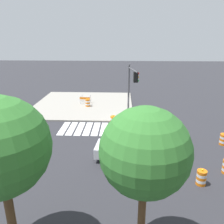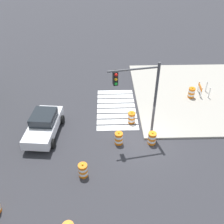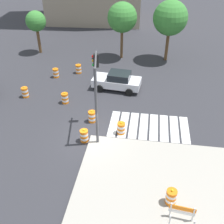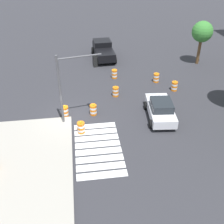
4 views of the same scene
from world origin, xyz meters
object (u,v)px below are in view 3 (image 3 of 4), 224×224
(traffic_light_pole, at_px, (96,85))
(street_tree_streetside_far, at_px, (122,18))
(traffic_barrel_opposite_curb, at_px, (121,128))
(traffic_barrel_on_sidewalk, at_px, (171,197))
(traffic_barrel_near_corner, at_px, (56,73))
(traffic_barrel_median_far, at_px, (84,136))
(traffic_barrel_far_curb, at_px, (25,92))
(street_tree_streetside_mid, at_px, (36,22))
(construction_barricade, at_px, (182,214))
(sports_car, at_px, (117,81))
(traffic_barrel_crosswalk_end, at_px, (78,69))
(traffic_barrel_median_near, at_px, (92,117))
(street_tree_streetside_near, at_px, (170,18))
(traffic_barrel_lane_center, at_px, (65,98))

(traffic_light_pole, relative_size, street_tree_streetside_far, 0.91)
(traffic_barrel_opposite_curb, height_order, traffic_barrel_on_sidewalk, traffic_barrel_on_sidewalk)
(traffic_barrel_on_sidewalk, height_order, traffic_light_pole, traffic_light_pole)
(traffic_barrel_near_corner, relative_size, traffic_barrel_median_far, 1.00)
(traffic_barrel_median_far, xyz_separation_m, traffic_barrel_far_curb, (-6.43, 5.01, 0.00))
(street_tree_streetside_mid, bearing_deg, street_tree_streetside_far, -0.77)
(traffic_barrel_near_corner, height_order, construction_barricade, construction_barricade)
(traffic_barrel_far_curb, distance_m, traffic_barrel_opposite_curb, 9.63)
(sports_car, distance_m, traffic_light_pole, 7.32)
(traffic_barrel_crosswalk_end, bearing_deg, construction_barricade, -59.63)
(traffic_barrel_median_near, bearing_deg, traffic_barrel_on_sidewalk, -49.84)
(traffic_barrel_crosswalk_end, bearing_deg, traffic_barrel_median_far, -73.63)
(traffic_barrel_median_near, xyz_separation_m, traffic_barrel_on_sidewalk, (5.64, -6.68, 0.15))
(traffic_barrel_near_corner, height_order, street_tree_streetside_near, street_tree_streetside_near)
(traffic_barrel_opposite_curb, height_order, construction_barricade, construction_barricade)
(traffic_barrel_near_corner, distance_m, traffic_barrel_far_curb, 4.27)
(traffic_barrel_crosswalk_end, distance_m, traffic_barrel_opposite_curb, 10.55)
(sports_car, height_order, traffic_barrel_crosswalk_end, sports_car)
(traffic_barrel_near_corner, distance_m, street_tree_streetside_far, 9.13)
(traffic_barrel_opposite_curb, relative_size, street_tree_streetside_near, 0.16)
(traffic_barrel_far_curb, relative_size, traffic_barrel_opposite_curb, 1.00)
(street_tree_streetside_far, bearing_deg, traffic_barrel_crosswalk_end, -130.21)
(traffic_barrel_median_near, distance_m, traffic_barrel_lane_center, 3.60)
(traffic_barrel_near_corner, relative_size, street_tree_streetside_mid, 0.21)
(traffic_barrel_far_curb, xyz_separation_m, street_tree_streetside_mid, (-2.42, 9.92, 3.15))
(traffic_barrel_near_corner, bearing_deg, traffic_light_pole, -54.45)
(traffic_barrel_crosswalk_end, xyz_separation_m, traffic_light_pole, (3.76, -9.25, 3.46))
(traffic_barrel_far_curb, distance_m, traffic_barrel_lane_center, 3.73)
(street_tree_streetside_near, height_order, street_tree_streetside_far, street_tree_streetside_near)
(traffic_barrel_crosswalk_end, height_order, traffic_barrel_on_sidewalk, traffic_barrel_on_sidewalk)
(traffic_barrel_crosswalk_end, relative_size, traffic_barrel_median_near, 1.00)
(construction_barricade, bearing_deg, traffic_barrel_crosswalk_end, 120.37)
(construction_barricade, distance_m, street_tree_streetside_mid, 25.45)
(traffic_barrel_median_near, relative_size, traffic_barrel_opposite_curb, 1.00)
(traffic_light_pole, height_order, street_tree_streetside_mid, traffic_light_pole)
(street_tree_streetside_mid, bearing_deg, traffic_barrel_crosswalk_end, -38.70)
(sports_car, xyz_separation_m, street_tree_streetside_mid, (-10.14, 7.32, 2.79))
(traffic_barrel_on_sidewalk, bearing_deg, street_tree_streetside_near, 89.74)
(traffic_barrel_opposite_curb, bearing_deg, street_tree_streetside_near, 76.13)
(traffic_barrel_near_corner, bearing_deg, street_tree_streetside_far, 44.75)
(traffic_barrel_median_far, bearing_deg, street_tree_streetside_mid, 120.67)
(traffic_barrel_near_corner, distance_m, traffic_barrel_lane_center, 4.99)
(traffic_barrel_opposite_curb, relative_size, traffic_light_pole, 0.19)
(traffic_barrel_opposite_curb, bearing_deg, construction_barricade, -60.36)
(traffic_barrel_crosswalk_end, xyz_separation_m, traffic_barrel_median_far, (3.01, -10.25, 0.00))
(sports_car, relative_size, traffic_barrel_crosswalk_end, 4.37)
(traffic_barrel_far_curb, bearing_deg, traffic_barrel_median_near, -22.60)
(construction_barricade, bearing_deg, sports_car, 110.56)
(traffic_barrel_median_near, xyz_separation_m, traffic_barrel_lane_center, (-2.79, 2.27, 0.00))
(traffic_barrel_median_near, xyz_separation_m, traffic_barrel_far_curb, (-6.50, 2.71, 0.00))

